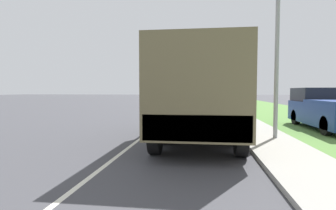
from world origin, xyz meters
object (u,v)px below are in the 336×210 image
at_px(car_second_ahead, 168,99).
at_px(pickup_truck, 328,109).
at_px(military_truck, 198,92).
at_px(lamp_post, 271,17).
at_px(car_nearest_ahead, 194,106).

relative_size(car_second_ahead, pickup_truck, 0.78).
height_order(military_truck, lamp_post, lamp_post).
height_order(military_truck, car_nearest_ahead, military_truck).
bearing_deg(lamp_post, pickup_truck, 43.99).
relative_size(military_truck, lamp_post, 0.99).
height_order(military_truck, pickup_truck, military_truck).
bearing_deg(military_truck, car_second_ahead, 99.78).
distance_m(car_nearest_ahead, lamp_post, 10.89).
bearing_deg(military_truck, pickup_truck, 31.94).
xyz_separation_m(car_second_ahead, lamp_post, (6.70, -24.38, 3.60)).
xyz_separation_m(car_nearest_ahead, pickup_truck, (6.25, -6.63, 0.24)).
distance_m(military_truck, pickup_truck, 6.86).
distance_m(car_second_ahead, lamp_post, 25.54).
bearing_deg(car_second_ahead, car_nearest_ahead, -75.31).
relative_size(car_nearest_ahead, pickup_truck, 0.83).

